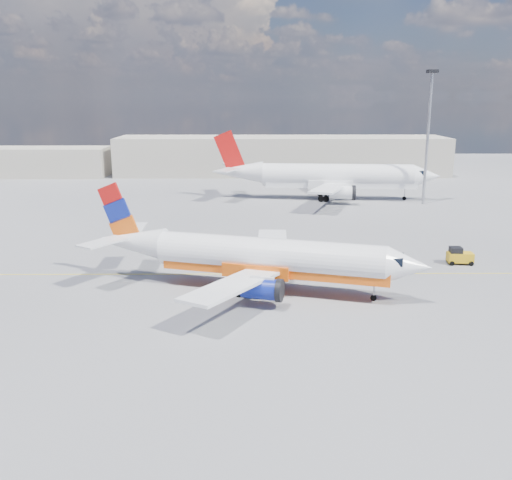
{
  "coord_description": "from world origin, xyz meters",
  "views": [
    {
      "loc": [
        -1.47,
        -48.59,
        16.31
      ],
      "look_at": [
        -1.08,
        2.28,
        3.5
      ],
      "focal_mm": 40.0,
      "sensor_mm": 36.0,
      "label": 1
    }
  ],
  "objects_px": {
    "main_jet": "(259,257)",
    "gse_tug": "(459,256)",
    "traffic_cone": "(223,280)",
    "second_jet": "(330,177)"
  },
  "relations": [
    {
      "from": "second_jet",
      "to": "gse_tug",
      "type": "bearing_deg",
      "value": -73.02
    },
    {
      "from": "second_jet",
      "to": "traffic_cone",
      "type": "xyz_separation_m",
      "value": [
        -15.31,
        -43.24,
        -3.42
      ]
    },
    {
      "from": "main_jet",
      "to": "gse_tug",
      "type": "distance_m",
      "value": 21.74
    },
    {
      "from": "main_jet",
      "to": "traffic_cone",
      "type": "bearing_deg",
      "value": 163.85
    },
    {
      "from": "main_jet",
      "to": "second_jet",
      "type": "relative_size",
      "value": 0.81
    },
    {
      "from": "gse_tug",
      "to": "main_jet",
      "type": "bearing_deg",
      "value": -155.89
    },
    {
      "from": "main_jet",
      "to": "traffic_cone",
      "type": "distance_m",
      "value": 4.65
    },
    {
      "from": "second_jet",
      "to": "gse_tug",
      "type": "distance_m",
      "value": 38.43
    },
    {
      "from": "second_jet",
      "to": "traffic_cone",
      "type": "distance_m",
      "value": 46.0
    },
    {
      "from": "main_jet",
      "to": "traffic_cone",
      "type": "xyz_separation_m",
      "value": [
        -3.19,
        2.03,
        -2.71
      ]
    }
  ]
}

